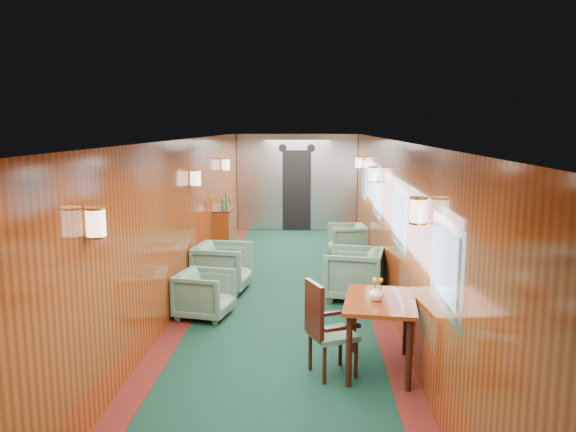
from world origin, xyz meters
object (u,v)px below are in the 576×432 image
Objects in this scene: armchair_right_near at (354,274)px; credenza at (225,232)px; armchair_left_near at (205,294)px; armchair_left_far at (223,267)px; dining_table at (380,311)px; side_chair at (325,325)px; armchair_right_far at (347,240)px.

credenza is at bearing -127.35° from armchair_right_near.
armchair_right_near reaches higher than armchair_left_near.
credenza reaches higher than armchair_left_near.
armchair_left_near is at bearing -174.94° from armchair_left_far.
credenza is at bearing 15.11° from armchair_left_far.
dining_table is 1.11× the size of side_chair.
dining_table is 5.71m from credenza.
credenza is 2.44m from armchair_right_far.
armchair_right_near reaches higher than armchair_left_far.
armchair_left_far is (0.05, 1.27, 0.06)m from armchair_left_near.
armchair_left_near is at bearing 151.15° from dining_table.
armchair_left_far is at bearing -82.03° from credenza.
armchair_left_far is at bearing 134.01° from dining_table.
side_chair is (-0.59, -0.17, -0.11)m from dining_table.
armchair_right_near is (2.09, 0.94, 0.06)m from armchair_left_near.
armchair_left_far is 3.22m from armchair_right_far.
armchair_left_far is 1.16× the size of armchair_right_far.
dining_table is 3.58m from armchair_left_far.
dining_table is 0.88× the size of credenza.
armchair_left_far is 2.07m from armchair_right_near.
armchair_left_near is at bearing -55.22° from armchair_right_near.
dining_table is at bearing -5.37° from armchair_right_far.
side_chair is 1.21× the size of armchair_right_near.
armchair_left_far is (0.32, -2.29, -0.13)m from credenza.
credenza is 3.53m from armchair_right_near.
armchair_left_near is (-2.18, 1.59, -0.34)m from dining_table.
credenza reaches higher than side_chair.
dining_table is 1.60× the size of armchair_left_near.
armchair_left_near is 4.28m from armchair_right_far.
armchair_left_near is at bearing 108.43° from side_chair.
side_chair is 2.74m from armchair_right_near.
armchair_left_near is 0.84× the size of armchair_right_near.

